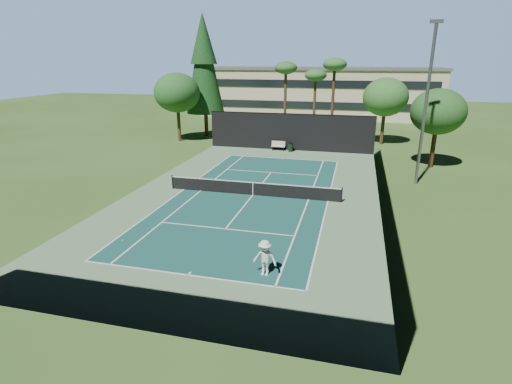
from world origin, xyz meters
TOP-DOWN VIEW (x-y plane):
  - ground at (0.00, 0.00)m, footprint 160.00×160.00m
  - apron_slab at (0.00, 0.00)m, footprint 18.00×32.00m
  - court_surface at (0.00, 0.00)m, footprint 10.97×23.77m
  - court_lines at (0.00, 0.00)m, footprint 11.07×23.87m
  - tennis_net at (0.00, 0.00)m, footprint 12.90×0.10m
  - fence at (0.00, 0.06)m, footprint 18.04×32.05m
  - player at (3.43, -10.96)m, footprint 1.18×0.74m
  - tennis_ball_a at (-4.99, -9.31)m, footprint 0.08×0.08m
  - tennis_ball_b at (-2.70, 2.99)m, footprint 0.06×0.06m
  - tennis_ball_c at (0.77, 1.79)m, footprint 0.07×0.07m
  - tennis_ball_d at (-4.48, 3.40)m, footprint 0.06×0.06m
  - park_bench at (-1.17, 15.59)m, footprint 1.50×0.45m
  - trash_bin at (0.25, 15.28)m, footprint 0.56×0.56m
  - pine_tree at (-12.00, 22.00)m, footprint 4.80×4.80m
  - palm_a at (-2.00, 24.00)m, footprint 2.80×2.80m
  - palm_b at (1.50, 26.00)m, footprint 2.80×2.80m
  - palm_c at (4.00, 23.00)m, footprint 2.80×2.80m
  - decid_tree_a at (10.00, 22.00)m, footprint 5.12×5.12m
  - decid_tree_b at (14.00, 12.00)m, footprint 4.80×4.80m
  - decid_tree_c at (-14.00, 18.00)m, footprint 5.44×5.44m
  - campus_building at (0.00, 45.98)m, footprint 40.50×12.50m
  - light_pole at (12.00, 6.00)m, footprint 0.90×0.25m

SIDE VIEW (x-z plane):
  - ground at x=0.00m, z-range 0.00..0.00m
  - apron_slab at x=0.00m, z-range 0.00..0.01m
  - court_surface at x=0.00m, z-range 0.01..0.02m
  - court_lines at x=0.00m, z-range 0.02..0.02m
  - tennis_ball_d at x=-4.48m, z-range 0.00..0.06m
  - tennis_ball_b at x=-2.70m, z-range 0.00..0.06m
  - tennis_ball_c at x=0.77m, z-range 0.00..0.07m
  - tennis_ball_a at x=-4.99m, z-range 0.00..0.08m
  - trash_bin at x=0.25m, z-range 0.01..0.95m
  - park_bench at x=-1.17m, z-range 0.03..1.06m
  - tennis_net at x=0.00m, z-range 0.01..1.11m
  - player at x=3.43m, z-range 0.00..1.75m
  - fence at x=0.00m, z-range -0.01..4.02m
  - campus_building at x=0.00m, z-range 0.06..8.36m
  - decid_tree_b at x=14.00m, z-range 1.51..8.65m
  - decid_tree_a at x=10.00m, z-range 1.61..9.23m
  - decid_tree_c at x=-14.00m, z-range 1.72..9.81m
  - light_pole at x=12.00m, z-range 0.35..12.57m
  - palm_b at x=1.50m, z-range 3.15..11.57m
  - palm_a at x=-2.00m, z-range 3.53..12.85m
  - palm_c at x=4.00m, z-range 3.72..13.49m
  - pine_tree at x=-12.00m, z-range 2.05..17.05m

